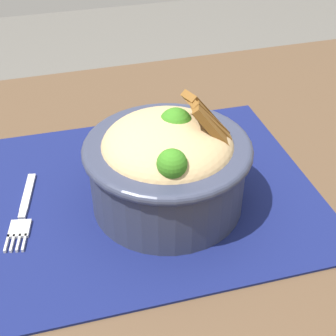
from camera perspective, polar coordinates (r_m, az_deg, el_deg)
The scene contains 4 objects.
table at distance 0.59m, azimuth -8.37°, elevation -10.80°, with size 1.34×0.77×0.76m.
placemat at distance 0.56m, azimuth -5.77°, elevation -3.45°, with size 0.46×0.32×0.00m, color #11194C.
bowl at distance 0.52m, azimuth 0.06°, elevation 0.55°, with size 0.19×0.19×0.13m.
fork at distance 0.56m, azimuth -17.01°, elevation -5.24°, with size 0.04×0.13×0.00m.
Camera 1 is at (0.03, 0.40, 1.13)m, focal length 50.86 mm.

